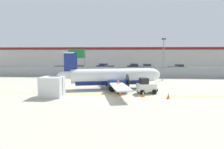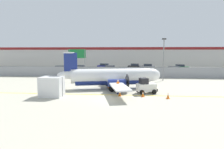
{
  "view_description": "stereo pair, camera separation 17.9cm",
  "coord_description": "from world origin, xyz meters",
  "px_view_note": "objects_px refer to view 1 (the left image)",
  "views": [
    {
      "loc": [
        1.39,
        -20.55,
        4.93
      ],
      "look_at": [
        -0.91,
        7.09,
        1.8
      ],
      "focal_mm": 32.0,
      "sensor_mm": 36.0,
      "label": 1
    },
    {
      "loc": [
        1.57,
        -20.53,
        4.93
      ],
      "look_at": [
        -0.91,
        7.09,
        1.8
      ],
      "focal_mm": 32.0,
      "sensor_mm": 36.0,
      "label": 2
    }
  ],
  "objects_px": {
    "commuter_airplane": "(113,77)",
    "parked_car_0": "(61,69)",
    "parked_car_2": "(104,66)",
    "parked_car_4": "(135,66)",
    "parked_car_5": "(147,67)",
    "highway_sign": "(77,56)",
    "cargo_container": "(52,87)",
    "baggage_tug": "(146,86)",
    "parked_car_1": "(80,68)",
    "ground_crew_worker": "(118,86)",
    "traffic_cone_near_left": "(109,85)",
    "traffic_cone_far_right": "(143,94)",
    "apron_light_pole": "(163,56)",
    "parked_car_6": "(172,70)",
    "parked_car_3": "(110,69)",
    "traffic_cone_far_left": "(168,96)",
    "traffic_cone_near_right": "(120,93)",
    "parked_car_7": "(180,67)"
  },
  "relations": [
    {
      "from": "commuter_airplane",
      "to": "parked_car_0",
      "type": "bearing_deg",
      "value": 112.05
    },
    {
      "from": "parked_car_2",
      "to": "parked_car_4",
      "type": "bearing_deg",
      "value": 5.43
    },
    {
      "from": "parked_car_0",
      "to": "parked_car_5",
      "type": "xyz_separation_m",
      "value": [
        21.2,
        8.69,
        0.0
      ]
    },
    {
      "from": "parked_car_2",
      "to": "highway_sign",
      "type": "distance_m",
      "value": 16.91
    },
    {
      "from": "cargo_container",
      "to": "parked_car_2",
      "type": "height_order",
      "value": "cargo_container"
    },
    {
      "from": "baggage_tug",
      "to": "cargo_container",
      "type": "bearing_deg",
      "value": 176.45
    },
    {
      "from": "parked_car_0",
      "to": "parked_car_2",
      "type": "distance_m",
      "value": 13.57
    },
    {
      "from": "parked_car_0",
      "to": "parked_car_4",
      "type": "relative_size",
      "value": 1.03
    },
    {
      "from": "parked_car_1",
      "to": "ground_crew_worker",
      "type": "bearing_deg",
      "value": -67.28
    },
    {
      "from": "commuter_airplane",
      "to": "baggage_tug",
      "type": "bearing_deg",
      "value": -49.13
    },
    {
      "from": "parked_car_4",
      "to": "traffic_cone_near_left",
      "type": "bearing_deg",
      "value": -95.82
    },
    {
      "from": "traffic_cone_far_right",
      "to": "apron_light_pole",
      "type": "height_order",
      "value": "apron_light_pole"
    },
    {
      "from": "baggage_tug",
      "to": "parked_car_6",
      "type": "xyz_separation_m",
      "value": [
        7.9,
        22.69,
        0.04
      ]
    },
    {
      "from": "parked_car_2",
      "to": "parked_car_3",
      "type": "bearing_deg",
      "value": -67.27
    },
    {
      "from": "baggage_tug",
      "to": "commuter_airplane",
      "type": "bearing_deg",
      "value": 127.72
    },
    {
      "from": "parked_car_5",
      "to": "highway_sign",
      "type": "xyz_separation_m",
      "value": [
        -15.55,
        -15.0,
        3.24
      ]
    },
    {
      "from": "parked_car_4",
      "to": "apron_light_pole",
      "type": "distance_m",
      "value": 22.03
    },
    {
      "from": "parked_car_1",
      "to": "highway_sign",
      "type": "relative_size",
      "value": 0.77
    },
    {
      "from": "traffic_cone_far_right",
      "to": "parked_car_4",
      "type": "xyz_separation_m",
      "value": [
        0.03,
        34.42,
        0.58
      ]
    },
    {
      "from": "traffic_cone_far_left",
      "to": "highway_sign",
      "type": "distance_m",
      "value": 24.41
    },
    {
      "from": "parked_car_0",
      "to": "parked_car_4",
      "type": "bearing_deg",
      "value": 36.44
    },
    {
      "from": "traffic_cone_near_right",
      "to": "parked_car_3",
      "type": "bearing_deg",
      "value": 97.79
    },
    {
      "from": "cargo_container",
      "to": "parked_car_0",
      "type": "xyz_separation_m",
      "value": [
        -7.81,
        25.29,
        -0.21
      ]
    },
    {
      "from": "traffic_cone_near_left",
      "to": "parked_car_2",
      "type": "height_order",
      "value": "parked_car_2"
    },
    {
      "from": "parked_car_0",
      "to": "apron_light_pole",
      "type": "relative_size",
      "value": 0.6
    },
    {
      "from": "ground_crew_worker",
      "to": "parked_car_6",
      "type": "xyz_separation_m",
      "value": [
        11.2,
        23.35,
        -0.06
      ]
    },
    {
      "from": "parked_car_0",
      "to": "parked_car_3",
      "type": "bearing_deg",
      "value": 15.04
    },
    {
      "from": "parked_car_6",
      "to": "parked_car_2",
      "type": "bearing_deg",
      "value": -30.46
    },
    {
      "from": "traffic_cone_near_left",
      "to": "highway_sign",
      "type": "bearing_deg",
      "value": 121.63
    },
    {
      "from": "baggage_tug",
      "to": "parked_car_1",
      "type": "bearing_deg",
      "value": 102.97
    },
    {
      "from": "traffic_cone_far_left",
      "to": "traffic_cone_far_right",
      "type": "relative_size",
      "value": 1.0
    },
    {
      "from": "parked_car_5",
      "to": "highway_sign",
      "type": "relative_size",
      "value": 0.78
    },
    {
      "from": "ground_crew_worker",
      "to": "parked_car_0",
      "type": "distance_m",
      "value": 27.9
    },
    {
      "from": "traffic_cone_far_right",
      "to": "traffic_cone_near_left",
      "type": "bearing_deg",
      "value": 128.55
    },
    {
      "from": "commuter_airplane",
      "to": "traffic_cone_near_left",
      "type": "bearing_deg",
      "value": 120.18
    },
    {
      "from": "baggage_tug",
      "to": "apron_light_pole",
      "type": "xyz_separation_m",
      "value": [
        3.83,
        11.26,
        3.45
      ]
    },
    {
      "from": "apron_light_pole",
      "to": "highway_sign",
      "type": "height_order",
      "value": "apron_light_pole"
    },
    {
      "from": "parked_car_4",
      "to": "parked_car_5",
      "type": "bearing_deg",
      "value": -15.88
    },
    {
      "from": "parked_car_6",
      "to": "highway_sign",
      "type": "bearing_deg",
      "value": 16.72
    },
    {
      "from": "parked_car_1",
      "to": "parked_car_0",
      "type": "bearing_deg",
      "value": -157.37
    },
    {
      "from": "commuter_airplane",
      "to": "parked_car_3",
      "type": "xyz_separation_m",
      "value": [
        -2.4,
        21.32,
        -0.71
      ]
    },
    {
      "from": "parked_car_0",
      "to": "highway_sign",
      "type": "xyz_separation_m",
      "value": [
        5.65,
        -6.3,
        3.24
      ]
    },
    {
      "from": "parked_car_3",
      "to": "ground_crew_worker",
      "type": "bearing_deg",
      "value": -81.59
    },
    {
      "from": "parked_car_0",
      "to": "baggage_tug",
      "type": "bearing_deg",
      "value": -43.29
    },
    {
      "from": "ground_crew_worker",
      "to": "parked_car_6",
      "type": "height_order",
      "value": "same"
    },
    {
      "from": "cargo_container",
      "to": "parked_car_4",
      "type": "distance_m",
      "value": 36.52
    },
    {
      "from": "ground_crew_worker",
      "to": "commuter_airplane",
      "type": "bearing_deg",
      "value": 128.16
    },
    {
      "from": "traffic_cone_near_left",
      "to": "parked_car_6",
      "type": "bearing_deg",
      "value": 56.25
    },
    {
      "from": "traffic_cone_far_right",
      "to": "parked_car_7",
      "type": "relative_size",
      "value": 0.15
    },
    {
      "from": "traffic_cone_far_right",
      "to": "baggage_tug",
      "type": "bearing_deg",
      "value": 75.96
    }
  ]
}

